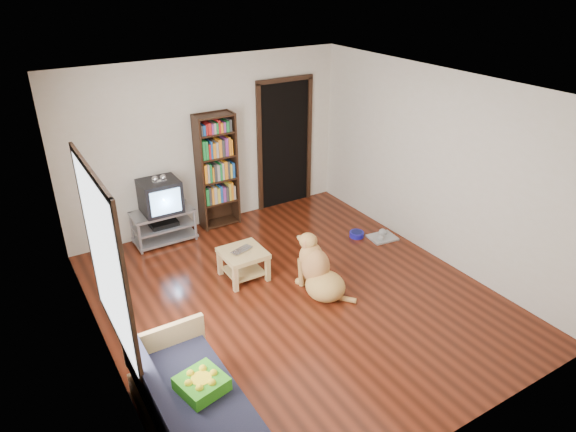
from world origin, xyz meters
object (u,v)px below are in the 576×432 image
laptop (244,251)px  tv_stand (164,225)px  grey_rag (382,237)px  sofa (196,418)px  crt_tv (160,195)px  green_cushion (202,384)px  bookshelf (216,165)px  coffee_table (243,259)px  dog (318,272)px  dog_bowl (357,234)px

laptop → tv_stand: tv_stand is taller
grey_rag → sofa: 4.31m
laptop → tv_stand: size_ratio=0.34×
tv_stand → crt_tv: crt_tv is taller
green_cushion → bookshelf: (1.80, 3.60, 0.52)m
crt_tv → tv_stand: bearing=-90.0°
green_cushion → coffee_table: green_cushion is taller
bookshelf → dog: 2.51m
tv_stand → crt_tv: 0.47m
dog_bowl → dog: 1.62m
laptop → crt_tv: size_ratio=0.52×
sofa → dog: sofa is taller
crt_tv → sofa: size_ratio=0.32×
crt_tv → green_cushion: bearing=-103.6°
green_cushion → sofa: sofa is taller
crt_tv → sofa: crt_tv is taller
laptop → dog: dog is taller
grey_rag → crt_tv: bearing=149.5°
green_cushion → crt_tv: crt_tv is taller
grey_rag → crt_tv: size_ratio=0.69×
laptop → dog: 1.01m
grey_rag → dog: 1.77m
bookshelf → dog: bearing=-83.6°
grey_rag → bookshelf: size_ratio=0.22×
laptop → bookshelf: bearing=58.3°
coffee_table → bookshelf: bearing=76.3°
grey_rag → sofa: bearing=-152.7°
bookshelf → dog: (0.27, -2.39, -0.72)m
dog_bowl → coffee_table: (-1.99, -0.10, 0.24)m
dog_bowl → grey_rag: (0.30, -0.25, -0.03)m
green_cushion → sofa: size_ratio=0.21×
dog_bowl → tv_stand: (-2.55, 1.41, 0.23)m
bookshelf → sofa: size_ratio=1.00×
laptop → bookshelf: 1.78m
laptop → grey_rag: laptop is taller
bookshelf → coffee_table: 1.80m
tv_stand → bookshelf: 1.20m
laptop → dog_bowl: (1.99, 0.13, -0.37)m
grey_rag → crt_tv: (-2.85, 1.68, 0.73)m
tv_stand → bookshelf: (0.95, 0.09, 0.73)m
sofa → coffee_table: (1.53, 2.12, 0.02)m
tv_stand → dog: bearing=-62.1°
grey_rag → bookshelf: (-1.90, 1.75, 0.99)m
dog → dog_bowl: bearing=33.8°
bookshelf → grey_rag: bearing=-42.7°
dog_bowl → dog: dog is taller
sofa → laptop: bearing=53.7°
dog_bowl → bookshelf: (-1.60, 1.50, 0.96)m
dog_bowl → tv_stand: tv_stand is taller
green_cushion → dog_bowl: green_cushion is taller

